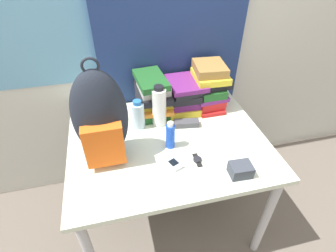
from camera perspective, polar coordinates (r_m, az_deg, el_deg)
wall_back at (r=1.68m, az=-4.63°, el=22.38°), size 6.00×0.06×2.50m
curtain_blue at (r=1.66m, az=0.93°, el=22.24°), size 0.93×0.04×2.50m
desk at (r=1.54m, az=0.00°, el=-5.45°), size 1.10×0.87×0.73m
backpack at (r=1.28m, az=-14.45°, el=1.44°), size 0.26×0.21×0.54m
book_stack_left at (r=1.63m, az=-3.23°, el=6.65°), size 0.24×0.30×0.25m
book_stack_center at (r=1.68m, az=3.48°, el=6.80°), size 0.25×0.28×0.20m
book_stack_right at (r=1.71m, az=8.90°, el=8.60°), size 0.23×0.28×0.29m
water_bottle at (r=1.54m, az=-6.52°, el=2.42°), size 0.07×0.07×0.18m
sports_bottle at (r=1.53m, az=-1.95°, el=4.25°), size 0.08×0.08×0.26m
sunscreen_bottle at (r=1.39m, az=0.68°, el=-2.07°), size 0.05×0.05×0.16m
cell_phone at (r=1.34m, az=1.21°, el=-8.14°), size 0.09×0.11×0.02m
sunglasses_case at (r=1.57m, az=4.05°, el=0.59°), size 0.16×0.08×0.04m
camera_pouch at (r=1.33m, az=15.52°, el=-9.16°), size 0.11×0.09×0.06m
wristwatch at (r=1.37m, az=6.41°, el=-7.31°), size 0.04×0.10×0.01m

